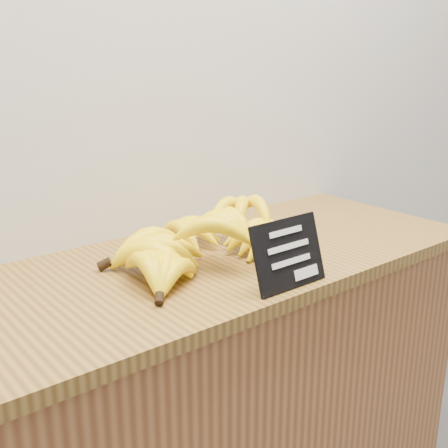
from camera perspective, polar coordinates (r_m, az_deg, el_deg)
counter at (r=1.50m, az=-1.28°, el=-20.83°), size 1.29×0.50×0.90m
counter_top at (r=1.27m, az=-1.41°, el=-4.02°), size 1.31×0.54×0.03m
chalkboard_sign at (r=1.10m, az=6.58°, el=-3.01°), size 0.17×0.05×0.13m
banana_pile at (r=1.24m, az=-1.93°, el=-1.52°), size 0.53×0.36×0.12m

